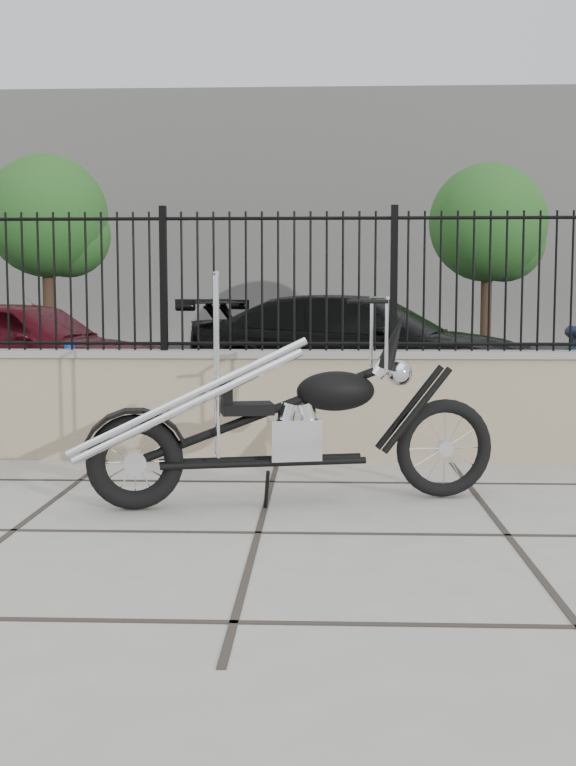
# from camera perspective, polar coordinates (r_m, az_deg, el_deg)

# --- Properties ---
(ground_plane) EXTENTS (90.00, 90.00, 0.00)m
(ground_plane) POSITION_cam_1_polar(r_m,az_deg,el_deg) (5.50, -1.91, -9.53)
(ground_plane) COLOR #99968E
(ground_plane) RESTS_ON ground
(parking_lot) EXTENTS (30.00, 30.00, 0.00)m
(parking_lot) POSITION_cam_1_polar(r_m,az_deg,el_deg) (17.86, 0.95, 0.92)
(parking_lot) COLOR black
(parking_lot) RESTS_ON ground
(retaining_wall) EXTENTS (14.00, 0.36, 0.96)m
(retaining_wall) POSITION_cam_1_polar(r_m,az_deg,el_deg) (7.86, -0.62, -1.41)
(retaining_wall) COLOR gray
(retaining_wall) RESTS_ON ground_plane
(iron_fence) EXTENTS (14.00, 0.08, 1.20)m
(iron_fence) POSITION_cam_1_polar(r_m,az_deg,el_deg) (7.80, -0.63, 6.49)
(iron_fence) COLOR black
(iron_fence) RESTS_ON retaining_wall
(background_building) EXTENTS (22.00, 6.00, 8.00)m
(background_building) POSITION_cam_1_polar(r_m,az_deg,el_deg) (31.90, 1.51, 10.12)
(background_building) COLOR beige
(background_building) RESTS_ON ground_plane
(chopper_motorcycle) EXTENTS (2.74, 1.02, 1.62)m
(chopper_motorcycle) POSITION_cam_1_polar(r_m,az_deg,el_deg) (6.11, -0.11, -0.27)
(chopper_motorcycle) COLOR black
(chopper_motorcycle) RESTS_ON ground_plane
(car_red) EXTENTS (4.52, 2.76, 1.44)m
(car_red) POSITION_cam_1_polar(r_m,az_deg,el_deg) (12.81, -16.56, 2.10)
(car_red) COLOR #460A11
(car_red) RESTS_ON parking_lot
(car_black) EXTENTS (5.41, 3.70, 1.46)m
(car_black) POSITION_cam_1_polar(r_m,az_deg,el_deg) (12.37, 4.88, 2.24)
(car_black) COLOR black
(car_black) RESTS_ON parking_lot
(bollard_a) EXTENTS (0.14, 0.14, 0.94)m
(bollard_a) POSITION_cam_1_polar(r_m,az_deg,el_deg) (10.01, -13.68, -0.15)
(bollard_a) COLOR blue
(bollard_a) RESTS_ON ground_plane
(tree_left) EXTENTS (3.00, 3.00, 5.06)m
(tree_left) POSITION_cam_1_polar(r_m,az_deg,el_deg) (23.16, -15.13, 10.55)
(tree_left) COLOR #382619
(tree_left) RESTS_ON ground_plane
(tree_right) EXTENTS (2.80, 2.80, 4.73)m
(tree_right) POSITION_cam_1_polar(r_m,az_deg,el_deg) (22.20, 12.60, 10.24)
(tree_right) COLOR #382619
(tree_right) RESTS_ON ground_plane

